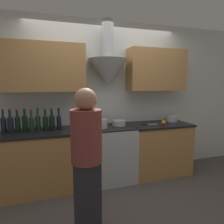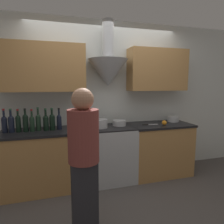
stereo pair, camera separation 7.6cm
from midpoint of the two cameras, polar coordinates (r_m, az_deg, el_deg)
The scene contains 20 objects.
ground_plane at distance 3.19m, azimuth 0.69°, elevation -21.33°, with size 12.00×12.00×0.00m, color #4C4744.
wall_back at distance 3.36m, azimuth -3.10°, elevation 6.46°, with size 8.40×0.63×2.60m.
counter_left at distance 3.19m, azimuth -18.92°, elevation -12.93°, with size 1.25×0.62×0.89m.
counter_right at distance 3.64m, azimuth 12.48°, elevation -10.07°, with size 1.05×0.62×0.89m.
stove_range at distance 3.31m, azimuth -1.21°, elevation -11.69°, with size 0.74×0.60×0.89m.
wine_bottle_0 at distance 3.14m, azimuth -29.22°, elevation -2.96°, with size 0.08×0.08×0.34m.
wine_bottle_1 at distance 3.11m, azimuth -27.66°, elevation -2.90°, with size 0.08×0.08×0.34m.
wine_bottle_2 at distance 3.10m, azimuth -26.01°, elevation -2.84°, with size 0.07×0.07×0.33m.
wine_bottle_3 at distance 3.07m, azimuth -24.26°, elevation -2.72°, with size 0.07×0.07×0.33m.
wine_bottle_4 at distance 3.06m, azimuth -22.64°, elevation -2.95°, with size 0.07×0.07×0.32m.
wine_bottle_5 at distance 3.08m, azimuth -21.07°, elevation -2.62°, with size 0.07×0.07×0.34m.
wine_bottle_6 at distance 3.05m, azimuth -19.12°, elevation -2.76°, with size 0.08×0.08×0.33m.
wine_bottle_7 at distance 3.05m, azimuth -17.47°, elevation -2.57°, with size 0.08×0.08×0.33m.
wine_bottle_8 at distance 3.07m, azimuth -15.60°, elevation -2.55°, with size 0.07×0.07×0.32m.
stock_pot at distance 3.10m, azimuth -4.05°, elevation -3.32°, with size 0.22×0.22×0.13m.
mixing_bowl at distance 3.27m, azimuth 1.33°, elevation -3.10°, with size 0.22×0.22×0.09m.
orange_fruit at distance 3.42m, azimuth 13.92°, elevation -2.94°, with size 0.08×0.08×0.08m.
saucepan at distance 3.77m, azimuth 16.20°, elevation -1.85°, with size 0.20×0.20×0.10m.
chefs_knife at distance 3.40m, azimuth 10.05°, elevation -3.47°, with size 0.27×0.06×0.01m.
person_foreground_left at distance 2.02m, azimuth -8.36°, elevation -12.65°, with size 0.30×0.30×1.53m.
Camera 1 is at (-0.90, -2.63, 1.56)m, focal length 32.00 mm.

